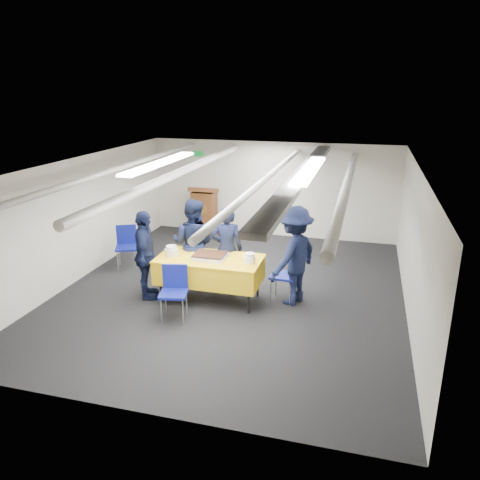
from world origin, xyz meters
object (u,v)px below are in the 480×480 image
Objects in this scene: sailor_a at (227,249)px; chair_near at (174,287)px; sheet_cake at (210,256)px; sailor_b at (193,243)px; podium at (204,211)px; chair_right at (288,272)px; serving_table at (210,269)px; chair_left at (126,242)px; sailor_c at (145,255)px; sailor_d at (294,256)px.

chair_near is at bearing 52.80° from sailor_a.
sheet_cake is 0.72m from sailor_b.
chair_right is (2.63, -3.19, -0.08)m from podium.
sailor_a reaches higher than serving_table.
podium is 1.44× the size of chair_right.
chair_right is 3.50m from chair_left.
chair_near is at bearing -148.69° from sailor_c.
sailor_d reaches higher than chair_near.
chair_near is 0.55× the size of sailor_c.
chair_near is at bearing -115.06° from sheet_cake.
sailor_d is at bearing 156.48° from sailor_a.
chair_near is at bearing -112.85° from serving_table.
serving_table is 2.36m from chair_left.
chair_right is (1.63, 1.09, 0.00)m from chair_near.
chair_near is at bearing -33.07° from sailor_d.
sailor_b is at bearing -71.05° from sailor_d.
sailor_b is at bearing -74.24° from podium.
sailor_b is at bearing 133.62° from sheet_cake.
sailor_d reaches higher than sailor_c.
chair_near is 1.00× the size of chair_right.
sailor_b reaches higher than chair_right.
sailor_a is (0.17, 0.45, 0.23)m from serving_table.
chair_right is at bearing -89.64° from sailor_d.
chair_left is at bearing 153.93° from sheet_cake.
serving_table is 1.45m from sailor_d.
podium is at bearing -71.92° from sailor_b.
sailor_b is 0.94m from sailor_c.
sheet_cake is 0.35× the size of sailor_c.
sheet_cake is 1.13m from sailor_c.
chair_right is (1.31, 0.31, -0.03)m from serving_table.
sailor_b reaches higher than sailor_a.
sailor_b is (1.65, -0.53, 0.30)m from chair_left.
sheet_cake is 0.87m from chair_near.
serving_table is at bearing -166.45° from chair_right.
sheet_cake is at bearing -26.07° from chair_left.
serving_table is 0.84m from chair_near.
sailor_c is at bearing -170.61° from sheet_cake.
sheet_cake is 1.36m from chair_right.
sailor_b reaches higher than sailor_c.
serving_table is at bearing 136.31° from sailor_b.
sailor_d reaches higher than sailor_a.
sheet_cake is 0.50m from sailor_a.
chair_left is (-0.80, -2.48, -0.08)m from podium.
chair_right is at bearing -11.62° from chair_left.
sailor_a is at bearing 173.11° from chair_right.
chair_right reaches higher than sheet_cake.
serving_table is at bearing -53.31° from sailor_d.
sailor_d is at bearing -12.01° from chair_left.
sailor_c reaches higher than sheet_cake.
sheet_cake reaches higher than serving_table.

